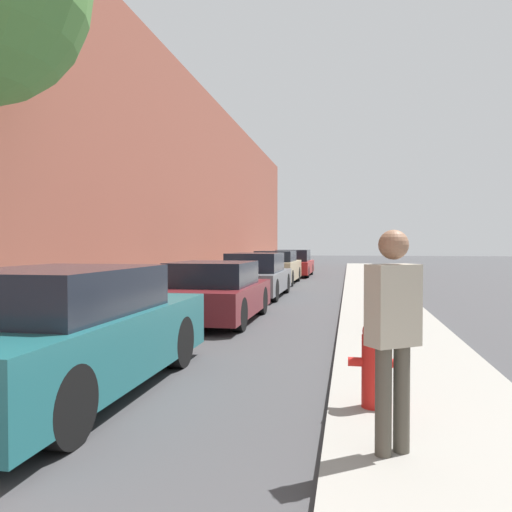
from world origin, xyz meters
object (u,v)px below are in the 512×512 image
Objects in this scene: parked_car_grey at (256,276)px; bicycle at (398,310)px; pedestrian at (393,325)px; parked_car_maroon at (215,293)px; fire_hydrant at (373,363)px; parked_car_champagne at (277,268)px; parked_car_teal at (67,333)px; parked_car_red at (294,264)px.

parked_car_grey reaches higher than bicycle.
parked_car_grey is 12.24m from pedestrian.
parked_car_maroon is 4.70× the size of fire_hydrant.
parked_car_maroon is 7.41m from pedestrian.
parked_car_champagne is (-0.18, 10.55, 0.06)m from parked_car_maroon.
fire_hydrant is at bearing -83.95° from bicycle.
parked_car_grey is 2.62× the size of pedestrian.
parked_car_grey is at bearing 90.44° from parked_car_maroon.
parked_car_maroon is 0.90× the size of parked_car_grey.
parked_car_maroon is 6.42m from fire_hydrant.
parked_car_teal is 5.44m from parked_car_maroon.
parked_car_red reaches higher than parked_car_maroon.
pedestrian is (3.23, -22.33, 0.42)m from parked_car_red.
parked_car_teal is 1.01× the size of parked_car_red.
parked_car_champagne is 5.12m from parked_car_red.
parked_car_maroon is at bearing -89.94° from parked_car_red.
parked_car_teal is 2.97× the size of bicycle.
parked_car_champagne is 17.55m from pedestrian.
parked_car_red is (0.16, 5.11, -0.02)m from parked_car_champagne.
parked_car_champagne is 12.10m from bicycle.
fire_hydrant is 1.18m from pedestrian.
parked_car_grey reaches higher than parked_car_red.
parked_car_champagne is at bearing 123.32° from bicycle.
pedestrian is at bearing -81.78° from parked_car_red.
parked_car_grey is 11.20m from fire_hydrant.
parked_car_grey is 5.43m from parked_car_champagne.
parked_car_grey is (-0.04, 5.13, 0.04)m from parked_car_maroon.
bicycle is (3.99, 4.56, -0.24)m from parked_car_teal.
parked_car_grey and parked_car_champagne have the same top height.
pedestrian is at bearing -74.59° from parked_car_grey.
bicycle is at bearing -70.83° from parked_car_champagne.
parked_car_grey is at bearing -109.08° from pedestrian.
pedestrian reaches higher than parked_car_champagne.
parked_car_teal is 6.06m from bicycle.
parked_car_grey is at bearing 89.14° from parked_car_teal.
parked_car_teal is at bearing -90.07° from parked_car_champagne.
bicycle is (3.83, -6.00, -0.22)m from parked_car_grey.
parked_car_maroon is at bearing -89.02° from parked_car_champagne.
parked_car_maroon is 2.35× the size of pedestrian.
parked_car_red is (0.02, 10.54, -0.01)m from parked_car_grey.
parked_car_red is at bearing 89.51° from parked_car_teal.
parked_car_maroon is 2.63× the size of bicycle.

